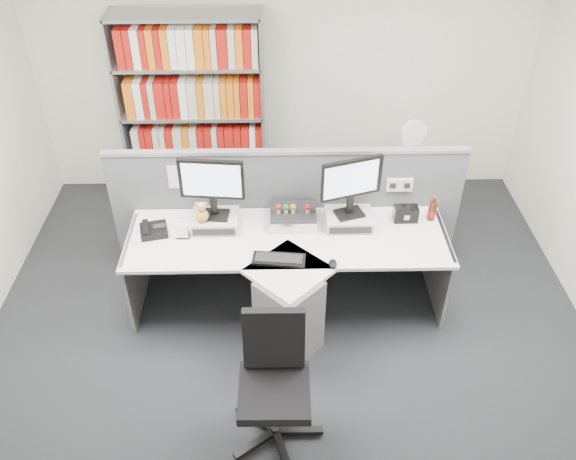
{
  "coord_description": "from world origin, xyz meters",
  "views": [
    {
      "loc": [
        -0.07,
        -2.95,
        3.7
      ],
      "look_at": [
        0.0,
        0.65,
        0.92
      ],
      "focal_mm": 37.11,
      "sensor_mm": 36.0,
      "label": 1
    }
  ],
  "objects_px": {
    "cola_bottle": "(432,211)",
    "filing_cabinet": "(404,192)",
    "monitor_left": "(212,184)",
    "desk_fan": "(412,136)",
    "monitor_right": "(351,183)",
    "desk_phone": "(153,230)",
    "desk": "(288,280)",
    "mouse": "(333,264)",
    "speaker": "(406,214)",
    "shelving_unit": "(194,117)",
    "keyboard": "(279,259)",
    "desktop_pc": "(293,217)",
    "office_chair": "(274,378)",
    "desk_calendar": "(183,232)"
  },
  "relations": [
    {
      "from": "monitor_left",
      "to": "shelving_unit",
      "type": "distance_m",
      "value": 1.51
    },
    {
      "from": "monitor_right",
      "to": "desk_fan",
      "type": "xyz_separation_m",
      "value": [
        0.69,
        1.02,
        -0.15
      ]
    },
    {
      "from": "desk",
      "to": "filing_cabinet",
      "type": "xyz_separation_m",
      "value": [
        1.2,
        1.4,
        -0.11
      ]
    },
    {
      "from": "desk_phone",
      "to": "shelving_unit",
      "type": "height_order",
      "value": "shelving_unit"
    },
    {
      "from": "keyboard",
      "to": "cola_bottle",
      "type": "relative_size",
      "value": 1.84
    },
    {
      "from": "monitor_right",
      "to": "office_chair",
      "type": "distance_m",
      "value": 1.66
    },
    {
      "from": "desk_calendar",
      "to": "shelving_unit",
      "type": "height_order",
      "value": "shelving_unit"
    },
    {
      "from": "monitor_left",
      "to": "desktop_pc",
      "type": "height_order",
      "value": "monitor_left"
    },
    {
      "from": "desk_calendar",
      "to": "office_chair",
      "type": "height_order",
      "value": "office_chair"
    },
    {
      "from": "monitor_right",
      "to": "desk_phone",
      "type": "bearing_deg",
      "value": -176.68
    },
    {
      "from": "mouse",
      "to": "desk_fan",
      "type": "distance_m",
      "value": 1.78
    },
    {
      "from": "monitor_left",
      "to": "desk_fan",
      "type": "relative_size",
      "value": 1.17
    },
    {
      "from": "speaker",
      "to": "desk_phone",
      "type": "bearing_deg",
      "value": -176.13
    },
    {
      "from": "monitor_right",
      "to": "mouse",
      "type": "xyz_separation_m",
      "value": [
        -0.17,
        -0.52,
        -0.39
      ]
    },
    {
      "from": "desk_phone",
      "to": "speaker",
      "type": "bearing_deg",
      "value": 3.87
    },
    {
      "from": "desk_phone",
      "to": "filing_cabinet",
      "type": "height_order",
      "value": "desk_phone"
    },
    {
      "from": "desk_phone",
      "to": "filing_cabinet",
      "type": "distance_m",
      "value": 2.58
    },
    {
      "from": "monitor_right",
      "to": "filing_cabinet",
      "type": "relative_size",
      "value": 0.74
    },
    {
      "from": "desk",
      "to": "filing_cabinet",
      "type": "height_order",
      "value": "desk"
    },
    {
      "from": "monitor_right",
      "to": "monitor_left",
      "type": "bearing_deg",
      "value": -180.0
    },
    {
      "from": "monitor_right",
      "to": "filing_cabinet",
      "type": "xyz_separation_m",
      "value": [
        0.69,
        1.02,
        -0.78
      ]
    },
    {
      "from": "monitor_right",
      "to": "speaker",
      "type": "height_order",
      "value": "monitor_right"
    },
    {
      "from": "desk_phone",
      "to": "desk_fan",
      "type": "xyz_separation_m",
      "value": [
        2.29,
        1.11,
        0.23
      ]
    },
    {
      "from": "monitor_right",
      "to": "filing_cabinet",
      "type": "distance_m",
      "value": 1.46
    },
    {
      "from": "desk_calendar",
      "to": "shelving_unit",
      "type": "relative_size",
      "value": 0.06
    },
    {
      "from": "cola_bottle",
      "to": "filing_cabinet",
      "type": "height_order",
      "value": "cola_bottle"
    },
    {
      "from": "desk",
      "to": "desk_fan",
      "type": "bearing_deg",
      "value": 49.38
    },
    {
      "from": "mouse",
      "to": "office_chair",
      "type": "xyz_separation_m",
      "value": [
        -0.45,
        -0.9,
        -0.21
      ]
    },
    {
      "from": "shelving_unit",
      "to": "filing_cabinet",
      "type": "distance_m",
      "value": 2.24
    },
    {
      "from": "desk",
      "to": "mouse",
      "type": "xyz_separation_m",
      "value": [
        0.34,
        -0.14,
        0.28
      ]
    },
    {
      "from": "desktop_pc",
      "to": "keyboard",
      "type": "bearing_deg",
      "value": -103.85
    },
    {
      "from": "mouse",
      "to": "cola_bottle",
      "type": "xyz_separation_m",
      "value": [
        0.87,
        0.58,
        0.07
      ]
    },
    {
      "from": "cola_bottle",
      "to": "desk_fan",
      "type": "xyz_separation_m",
      "value": [
        -0.01,
        0.96,
        0.18
      ]
    },
    {
      "from": "keyboard",
      "to": "shelving_unit",
      "type": "bearing_deg",
      "value": 113.34
    },
    {
      "from": "speaker",
      "to": "cola_bottle",
      "type": "bearing_deg",
      "value": 2.15
    },
    {
      "from": "cola_bottle",
      "to": "desk_fan",
      "type": "relative_size",
      "value": 0.51
    },
    {
      "from": "monitor_right",
      "to": "shelving_unit",
      "type": "height_order",
      "value": "shelving_unit"
    },
    {
      "from": "filing_cabinet",
      "to": "shelving_unit",
      "type": "bearing_deg",
      "value": 167.93
    },
    {
      "from": "desktop_pc",
      "to": "desk_phone",
      "type": "relative_size",
      "value": 1.49
    },
    {
      "from": "monitor_right",
      "to": "shelving_unit",
      "type": "xyz_separation_m",
      "value": [
        -1.41,
        1.46,
        -0.15
      ]
    },
    {
      "from": "monitor_left",
      "to": "mouse",
      "type": "relative_size",
      "value": 5.17
    },
    {
      "from": "mouse",
      "to": "office_chair",
      "type": "height_order",
      "value": "office_chair"
    },
    {
      "from": "speaker",
      "to": "filing_cabinet",
      "type": "height_order",
      "value": "speaker"
    },
    {
      "from": "desktop_pc",
      "to": "office_chair",
      "type": "bearing_deg",
      "value": -96.36
    },
    {
      "from": "desk_calendar",
      "to": "filing_cabinet",
      "type": "distance_m",
      "value": 2.39
    },
    {
      "from": "mouse",
      "to": "desk_phone",
      "type": "distance_m",
      "value": 1.49
    },
    {
      "from": "speaker",
      "to": "mouse",
      "type": "bearing_deg",
      "value": -138.88
    },
    {
      "from": "keyboard",
      "to": "shelving_unit",
      "type": "distance_m",
      "value": 2.1
    },
    {
      "from": "cola_bottle",
      "to": "office_chair",
      "type": "height_order",
      "value": "office_chair"
    },
    {
      "from": "filing_cabinet",
      "to": "desk",
      "type": "bearing_deg",
      "value": -130.61
    }
  ]
}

